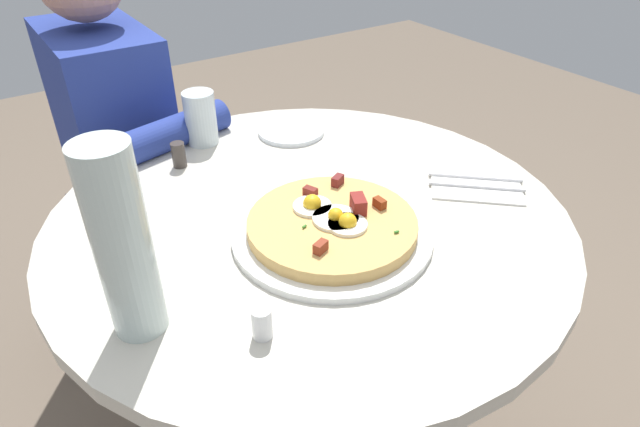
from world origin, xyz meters
name	(u,v)px	position (x,y,z in m)	size (l,w,h in m)	color
dining_table	(310,284)	(0.00, 0.00, 0.56)	(0.93, 0.93, 0.73)	beige
person_seated	(128,187)	(-0.65, -0.16, 0.51)	(0.53, 0.34, 1.14)	#2D2D33
pizza_plate	(332,233)	(0.09, -0.01, 0.74)	(0.34, 0.34, 0.01)	white
breakfast_pizza	(332,223)	(0.09, -0.01, 0.75)	(0.28, 0.28, 0.05)	tan
bread_plate	(291,131)	(-0.29, 0.14, 0.73)	(0.15, 0.15, 0.01)	white
napkin	(476,183)	(0.10, 0.32, 0.73)	(0.17, 0.14, 0.00)	white
fork	(477,186)	(0.11, 0.31, 0.74)	(0.18, 0.01, 0.01)	silver
knife	(475,176)	(0.09, 0.33, 0.74)	(0.18, 0.01, 0.01)	silver
water_glass	(201,118)	(-0.36, -0.04, 0.79)	(0.07, 0.07, 0.12)	silver
water_bottle	(123,244)	(0.11, -0.34, 0.87)	(0.07, 0.07, 0.28)	silver
salt_shaker	(262,323)	(0.22, -0.22, 0.75)	(0.03, 0.03, 0.05)	white
pepper_shaker	(179,155)	(-0.29, -0.13, 0.76)	(0.03, 0.03, 0.05)	#3F3833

